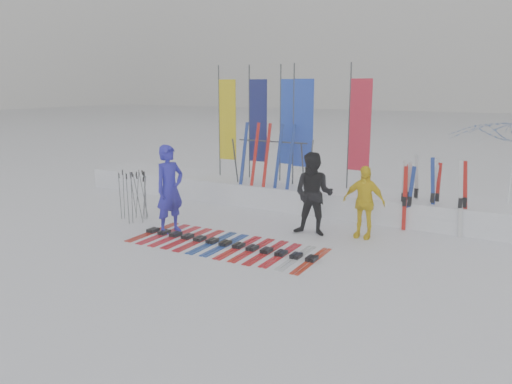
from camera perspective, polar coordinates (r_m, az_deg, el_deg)
The scene contains 11 objects.
ground at distance 9.71m, azimuth -5.69°, elevation -7.39°, with size 120.00×120.00×0.00m, color white.
snow_bank at distance 13.51m, azimuth 5.47°, elevation -0.50°, with size 14.00×1.60×0.60m, color white.
person_blue at distance 11.17m, azimuth -9.83°, elevation 0.31°, with size 0.72×0.47×1.97m, color #221FBA.
person_black at distance 10.90m, azimuth 6.59°, elevation -0.26°, with size 0.89×0.69×1.83m, color black.
person_yellow at distance 10.93m, azimuth 12.21°, elevation -1.11°, with size 0.92×0.38×1.57m, color yellow.
tent_canopy at distance 12.64m, azimuth 27.05°, elevation 1.90°, with size 2.79×2.85×2.56m, color white.
ski_row at distance 10.35m, azimuth -3.60°, elevation -5.90°, with size 4.02×1.68×0.07m.
pole_cluster at distance 12.46m, azimuth -13.62°, elevation -0.44°, with size 0.79×0.69×1.25m.
feather_flags at distance 13.73m, azimuth 3.28°, elevation 7.94°, with size 4.55×0.32×3.20m.
ski_rack at distance 13.28m, azimuth 1.86°, elevation 4.08°, with size 2.04×0.80×1.23m.
upright_skis at distance 11.96m, azimuth 19.11°, elevation -0.37°, with size 1.41×0.70×1.69m.
Camera 1 is at (5.28, -7.49, 3.22)m, focal length 35.00 mm.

